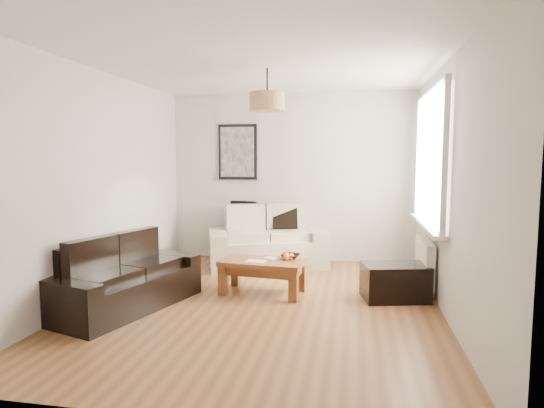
% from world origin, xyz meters
% --- Properties ---
extents(floor, '(4.50, 4.50, 0.00)m').
position_xyz_m(floor, '(0.00, 0.00, 0.00)').
color(floor, brown).
rests_on(floor, ground).
extents(ceiling, '(3.80, 4.50, 0.00)m').
position_xyz_m(ceiling, '(0.00, 0.00, 2.60)').
color(ceiling, white).
rests_on(ceiling, floor).
extents(wall_back, '(3.80, 0.04, 2.60)m').
position_xyz_m(wall_back, '(0.00, 2.25, 1.30)').
color(wall_back, silver).
rests_on(wall_back, floor).
extents(wall_front, '(3.80, 0.04, 2.60)m').
position_xyz_m(wall_front, '(0.00, -2.25, 1.30)').
color(wall_front, silver).
rests_on(wall_front, floor).
extents(wall_left, '(0.04, 4.50, 2.60)m').
position_xyz_m(wall_left, '(-1.90, 0.00, 1.30)').
color(wall_left, silver).
rests_on(wall_left, floor).
extents(wall_right, '(0.04, 4.50, 2.60)m').
position_xyz_m(wall_right, '(1.90, 0.00, 1.30)').
color(wall_right, silver).
rests_on(wall_right, floor).
extents(window_bay, '(0.14, 1.90, 1.60)m').
position_xyz_m(window_bay, '(1.86, 0.80, 1.60)').
color(window_bay, white).
rests_on(window_bay, wall_right).
extents(radiator, '(0.10, 0.90, 0.52)m').
position_xyz_m(radiator, '(1.82, 0.80, 0.38)').
color(radiator, white).
rests_on(radiator, wall_right).
extents(poster, '(0.62, 0.04, 0.87)m').
position_xyz_m(poster, '(-0.85, 2.22, 1.70)').
color(poster, black).
rests_on(poster, wall_back).
extents(pendant_shade, '(0.40, 0.40, 0.20)m').
position_xyz_m(pendant_shade, '(0.00, 0.30, 2.23)').
color(pendant_shade, tan).
rests_on(pendant_shade, ceiling).
extents(loveseat_cream, '(1.91, 1.44, 0.84)m').
position_xyz_m(loveseat_cream, '(-0.29, 1.78, 0.42)').
color(loveseat_cream, beige).
rests_on(loveseat_cream, floor).
extents(sofa_leather, '(1.25, 1.81, 0.71)m').
position_xyz_m(sofa_leather, '(-1.43, -0.37, 0.36)').
color(sofa_leather, black).
rests_on(sofa_leather, floor).
extents(coffee_table, '(1.03, 0.63, 0.40)m').
position_xyz_m(coffee_table, '(-0.08, 0.41, 0.20)').
color(coffee_table, brown).
rests_on(coffee_table, floor).
extents(ottoman, '(0.79, 0.60, 0.41)m').
position_xyz_m(ottoman, '(1.45, 0.44, 0.20)').
color(ottoman, black).
rests_on(ottoman, floor).
extents(cushion_left, '(0.42, 0.19, 0.41)m').
position_xyz_m(cushion_left, '(-0.71, 1.99, 0.73)').
color(cushion_left, black).
rests_on(cushion_left, loveseat_cream).
extents(cushion_right, '(0.39, 0.20, 0.37)m').
position_xyz_m(cushion_right, '(-0.06, 1.99, 0.72)').
color(cushion_right, black).
rests_on(cushion_right, loveseat_cream).
extents(fruit_bowl, '(0.27, 0.27, 0.06)m').
position_xyz_m(fruit_bowl, '(0.24, 0.55, 0.43)').
color(fruit_bowl, black).
rests_on(fruit_bowl, coffee_table).
extents(orange_a, '(0.08, 0.08, 0.07)m').
position_xyz_m(orange_a, '(0.20, 0.44, 0.44)').
color(orange_a, orange).
rests_on(orange_a, fruit_bowl).
extents(orange_b, '(0.09, 0.09, 0.08)m').
position_xyz_m(orange_b, '(0.25, 0.48, 0.44)').
color(orange_b, orange).
rests_on(orange_b, fruit_bowl).
extents(orange_c, '(0.09, 0.09, 0.08)m').
position_xyz_m(orange_c, '(0.19, 0.53, 0.44)').
color(orange_c, orange).
rests_on(orange_c, fruit_bowl).
extents(papers, '(0.24, 0.18, 0.01)m').
position_xyz_m(papers, '(-0.14, 0.32, 0.40)').
color(papers, white).
rests_on(papers, coffee_table).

